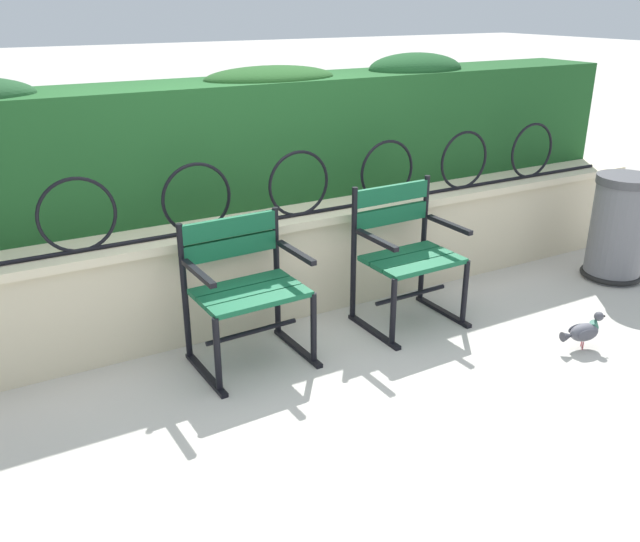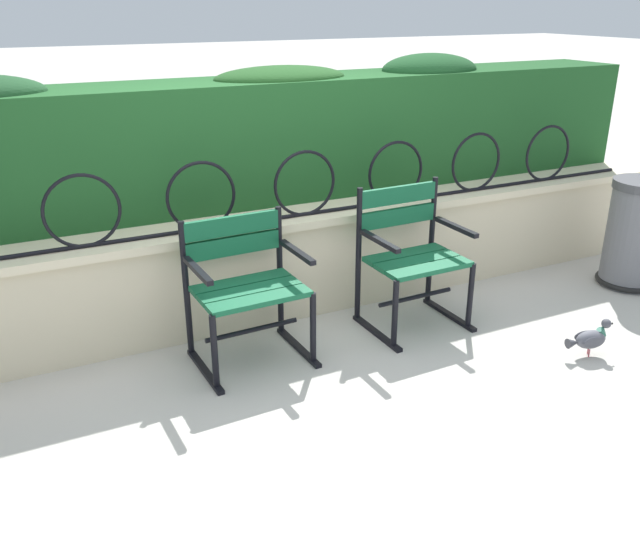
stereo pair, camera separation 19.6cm
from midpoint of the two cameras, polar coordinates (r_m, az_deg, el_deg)
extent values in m
plane|color=#BCB7AD|center=(3.85, 2.11, -8.11)|extent=(60.00, 60.00, 0.00)
cube|color=beige|center=(4.36, -2.75, 0.15)|extent=(6.32, 0.35, 0.62)
cube|color=beige|center=(4.25, -2.83, 4.31)|extent=(6.32, 0.41, 0.05)
cylinder|color=black|center=(4.17, -2.43, 4.51)|extent=(5.80, 0.02, 0.02)
torus|color=black|center=(3.82, -18.25, 4.85)|extent=(0.42, 0.02, 0.42)
torus|color=black|center=(3.96, -8.70, 6.30)|extent=(0.42, 0.02, 0.42)
torus|color=black|center=(4.20, 0.05, 7.46)|extent=(0.42, 0.02, 0.42)
torus|color=black|center=(4.52, 7.73, 8.34)|extent=(0.42, 0.02, 0.42)
torus|color=black|center=(4.91, 14.31, 8.97)|extent=(0.42, 0.02, 0.42)
torus|color=black|center=(5.36, 19.86, 9.41)|extent=(0.42, 0.02, 0.42)
cube|color=#1E5123|center=(4.56, -5.34, 10.97)|extent=(6.19, 0.59, 0.79)
ellipsoid|color=#204A1E|center=(4.61, -2.13, 16.14)|extent=(0.92, 0.53, 0.16)
ellipsoid|color=#1B4822|center=(5.21, 10.44, 16.51)|extent=(0.76, 0.53, 0.24)
cube|color=#145B38|center=(3.60, -3.57, -2.52)|extent=(0.59, 0.15, 0.03)
cube|color=#145B38|center=(3.71, -4.46, -1.74)|extent=(0.59, 0.15, 0.03)
cube|color=#145B38|center=(3.83, -5.29, -1.01)|extent=(0.59, 0.15, 0.03)
cube|color=#145B38|center=(3.81, -6.08, 3.87)|extent=(0.58, 0.05, 0.11)
cube|color=#145B38|center=(3.85, -6.00, 2.14)|extent=(0.58, 0.05, 0.11)
cylinder|color=black|center=(4.04, -2.06, -0.11)|extent=(0.04, 0.04, 0.82)
cylinder|color=black|center=(3.77, 0.89, -4.98)|extent=(0.04, 0.04, 0.44)
cube|color=black|center=(4.02, -0.45, -6.53)|extent=(0.06, 0.52, 0.02)
cube|color=black|center=(3.76, -0.48, 1.62)|extent=(0.05, 0.40, 0.03)
cylinder|color=black|center=(3.84, -9.90, -1.67)|extent=(0.04, 0.04, 0.82)
cylinder|color=black|center=(3.56, -7.42, -6.98)|extent=(0.04, 0.04, 0.44)
cube|color=black|center=(3.82, -8.31, -8.46)|extent=(0.06, 0.52, 0.02)
cube|color=black|center=(3.55, -8.85, 0.03)|extent=(0.05, 0.40, 0.03)
cylinder|color=black|center=(3.82, -4.35, -5.06)|extent=(0.56, 0.05, 0.03)
cube|color=#145B38|center=(4.08, 10.78, 0.17)|extent=(0.57, 0.14, 0.03)
cube|color=#145B38|center=(4.18, 9.65, 0.79)|extent=(0.57, 0.14, 0.03)
cube|color=#145B38|center=(4.28, 8.56, 1.39)|extent=(0.57, 0.14, 0.03)
cube|color=#145B38|center=(4.25, 8.02, 6.44)|extent=(0.56, 0.04, 0.11)
cube|color=#145B38|center=(4.29, 7.92, 4.61)|extent=(0.56, 0.04, 0.11)
cylinder|color=black|center=(4.52, 10.70, 2.41)|extent=(0.04, 0.04, 0.89)
cylinder|color=black|center=(4.30, 13.98, -2.14)|extent=(0.04, 0.04, 0.44)
cube|color=black|center=(4.51, 12.17, -3.68)|extent=(0.05, 0.52, 0.02)
cube|color=black|center=(4.29, 12.82, 3.66)|extent=(0.05, 0.40, 0.03)
cylinder|color=black|center=(4.21, 4.63, 1.24)|extent=(0.04, 0.04, 0.89)
cylinder|color=black|center=(3.97, 7.82, -3.73)|extent=(0.04, 0.04, 0.44)
cube|color=black|center=(4.20, 6.19, -5.29)|extent=(0.05, 0.52, 0.02)
cube|color=black|center=(3.96, 6.55, 2.54)|extent=(0.05, 0.40, 0.03)
cylinder|color=black|center=(4.27, 9.44, -2.23)|extent=(0.53, 0.04, 0.03)
ellipsoid|color=#5B5B66|center=(4.25, 23.33, -5.40)|extent=(0.20, 0.13, 0.11)
cylinder|color=#2D6B56|center=(4.27, 24.10, -4.82)|extent=(0.07, 0.05, 0.06)
sphere|color=#494951|center=(4.27, 24.46, -4.12)|extent=(0.06, 0.06, 0.06)
cone|color=black|center=(4.29, 24.77, -4.12)|extent=(0.02, 0.02, 0.01)
cone|color=#404047|center=(4.18, 22.09, -5.71)|extent=(0.09, 0.07, 0.06)
ellipsoid|color=#4E4E56|center=(4.27, 22.88, -5.11)|extent=(0.14, 0.04, 0.07)
ellipsoid|color=#4E4E56|center=(4.21, 23.59, -5.60)|extent=(0.14, 0.04, 0.07)
cylinder|color=#C6515B|center=(4.30, 23.13, -6.22)|extent=(0.01, 0.01, 0.05)
cylinder|color=#C6515B|center=(4.27, 23.21, -6.48)|extent=(0.01, 0.01, 0.05)
cylinder|color=slate|center=(5.33, 26.22, 2.56)|extent=(0.40, 0.40, 0.72)
torus|color=black|center=(5.43, 25.64, -0.71)|extent=(0.44, 0.44, 0.04)
camera|label=1|loc=(0.10, -88.48, 0.62)|focal=37.52mm
camera|label=2|loc=(0.10, 91.52, -0.62)|focal=37.52mm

